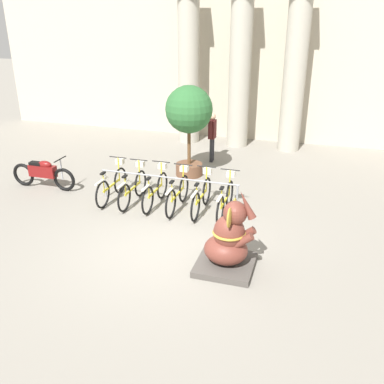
# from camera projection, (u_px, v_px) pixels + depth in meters

# --- Properties ---
(ground_plane) EXTENTS (60.00, 60.00, 0.00)m
(ground_plane) POSITION_uv_depth(u_px,v_px,m) (165.00, 246.00, 9.00)
(ground_plane) COLOR gray
(building_facade) EXTENTS (20.00, 0.20, 6.00)m
(building_facade) POSITION_uv_depth(u_px,v_px,m) (246.00, 57.00, 15.38)
(building_facade) COLOR #BCB29E
(building_facade) RESTS_ON ground_plane
(column_left) EXTENTS (0.94, 0.94, 5.16)m
(column_left) POSITION_uv_depth(u_px,v_px,m) (189.00, 69.00, 15.14)
(column_left) COLOR #ADA899
(column_left) RESTS_ON ground_plane
(column_middle) EXTENTS (0.94, 0.94, 5.16)m
(column_middle) POSITION_uv_depth(u_px,v_px,m) (240.00, 71.00, 14.65)
(column_middle) COLOR #ADA899
(column_middle) RESTS_ON ground_plane
(column_right) EXTENTS (0.94, 0.94, 5.16)m
(column_right) POSITION_uv_depth(u_px,v_px,m) (295.00, 73.00, 14.15)
(column_right) COLOR #ADA899
(column_right) RESTS_ON ground_plane
(bike_rack) EXTENTS (3.61, 0.05, 0.77)m
(bike_rack) POSITION_uv_depth(u_px,v_px,m) (168.00, 183.00, 10.64)
(bike_rack) COLOR gray
(bike_rack) RESTS_ON ground_plane
(bicycle_0) EXTENTS (0.48, 1.70, 1.03)m
(bicycle_0) POSITION_uv_depth(u_px,v_px,m) (112.00, 184.00, 11.04)
(bicycle_0) COLOR black
(bicycle_0) RESTS_ON ground_plane
(bicycle_1) EXTENTS (0.48, 1.70, 1.03)m
(bicycle_1) POSITION_uv_depth(u_px,v_px,m) (133.00, 188.00, 10.85)
(bicycle_1) COLOR black
(bicycle_1) RESTS_ON ground_plane
(bicycle_2) EXTENTS (0.48, 1.70, 1.03)m
(bicycle_2) POSITION_uv_depth(u_px,v_px,m) (156.00, 190.00, 10.72)
(bicycle_2) COLOR black
(bicycle_2) RESTS_ON ground_plane
(bicycle_3) EXTENTS (0.48, 1.70, 1.03)m
(bicycle_3) POSITION_uv_depth(u_px,v_px,m) (178.00, 193.00, 10.52)
(bicycle_3) COLOR black
(bicycle_3) RESTS_ON ground_plane
(bicycle_4) EXTENTS (0.48, 1.70, 1.03)m
(bicycle_4) POSITION_uv_depth(u_px,v_px,m) (202.00, 196.00, 10.38)
(bicycle_4) COLOR black
(bicycle_4) RESTS_ON ground_plane
(bicycle_5) EXTENTS (0.48, 1.70, 1.03)m
(bicycle_5) POSITION_uv_depth(u_px,v_px,m) (225.00, 199.00, 10.18)
(bicycle_5) COLOR black
(bicycle_5) RESTS_ON ground_plane
(elephant_statue) EXTENTS (1.09, 1.09, 1.66)m
(elephant_statue) POSITION_uv_depth(u_px,v_px,m) (228.00, 242.00, 8.02)
(elephant_statue) COLOR #4C4742
(elephant_statue) RESTS_ON ground_plane
(motorcycle) EXTENTS (1.95, 0.55, 0.92)m
(motorcycle) POSITION_uv_depth(u_px,v_px,m) (43.00, 173.00, 11.72)
(motorcycle) COLOR black
(motorcycle) RESTS_ON ground_plane
(person_pedestrian) EXTENTS (0.21, 0.47, 1.59)m
(person_pedestrian) POSITION_uv_depth(u_px,v_px,m) (212.00, 133.00, 13.64)
(person_pedestrian) COLOR #28282D
(person_pedestrian) RESTS_ON ground_plane
(potted_tree) EXTENTS (1.35, 1.35, 2.66)m
(potted_tree) POSITION_uv_depth(u_px,v_px,m) (189.00, 115.00, 12.13)
(potted_tree) COLOR brown
(potted_tree) RESTS_ON ground_plane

